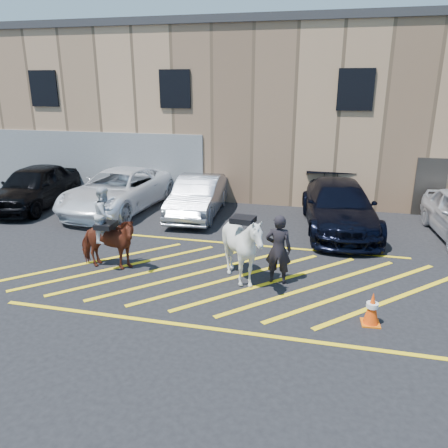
% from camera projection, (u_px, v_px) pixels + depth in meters
% --- Properties ---
extents(ground, '(90.00, 90.00, 0.00)m').
position_uv_depth(ground, '(235.00, 273.00, 11.65)').
color(ground, black).
rests_on(ground, ground).
extents(car_black_suv, '(2.50, 5.17, 1.70)m').
position_uv_depth(car_black_suv, '(34.00, 186.00, 17.62)').
color(car_black_suv, black).
rests_on(car_black_suv, ground).
extents(car_white_pickup, '(3.16, 5.98, 1.60)m').
position_uv_depth(car_white_pickup, '(118.00, 190.00, 17.18)').
color(car_white_pickup, white).
rests_on(car_white_pickup, ground).
extents(car_silver_sedan, '(1.85, 4.59, 1.48)m').
position_uv_depth(car_silver_sedan, '(198.00, 196.00, 16.54)').
color(car_silver_sedan, '#90949E').
rests_on(car_silver_sedan, ground).
extents(car_blue_suv, '(2.96, 5.79, 1.61)m').
position_uv_depth(car_blue_suv, '(339.00, 207.00, 14.95)').
color(car_blue_suv, black).
rests_on(car_blue_suv, ground).
extents(handler, '(0.66, 0.44, 1.79)m').
position_uv_depth(handler, '(278.00, 249.00, 10.87)').
color(handler, black).
rests_on(handler, ground).
extents(warehouse, '(32.42, 10.20, 7.30)m').
position_uv_depth(warehouse, '(286.00, 108.00, 21.60)').
color(warehouse, tan).
rests_on(warehouse, ground).
extents(hatching_zone, '(12.60, 5.12, 0.01)m').
position_uv_depth(hatching_zone, '(232.00, 278.00, 11.37)').
color(hatching_zone, yellow).
rests_on(hatching_zone, ground).
extents(mounted_bay, '(1.76, 0.83, 2.30)m').
position_uv_depth(mounted_bay, '(107.00, 236.00, 11.67)').
color(mounted_bay, maroon).
rests_on(mounted_bay, ground).
extents(saddled_white, '(1.75, 1.91, 1.89)m').
position_uv_depth(saddled_white, '(243.00, 248.00, 10.82)').
color(saddled_white, silver).
rests_on(saddled_white, ground).
extents(traffic_cone, '(0.41, 0.41, 0.73)m').
position_uv_depth(traffic_cone, '(372.00, 308.00, 9.11)').
color(traffic_cone, '#EA5F09').
rests_on(traffic_cone, ground).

